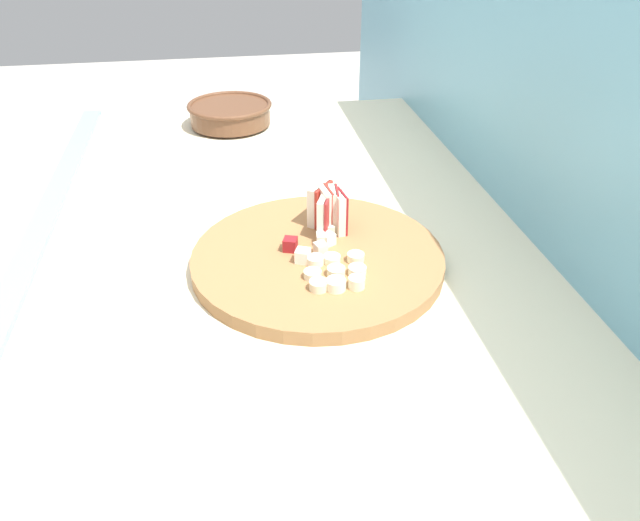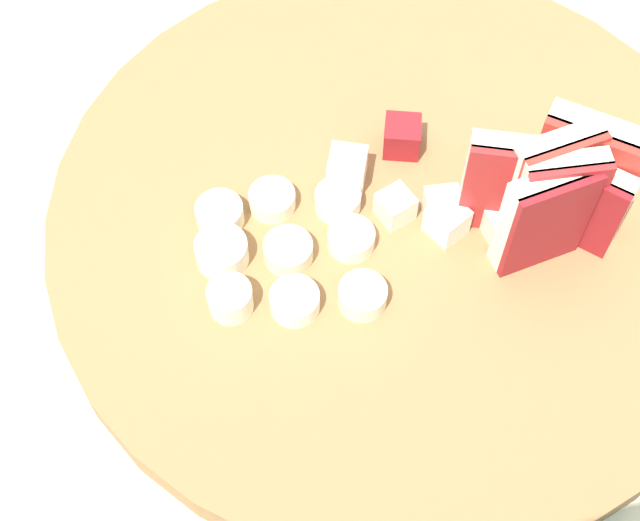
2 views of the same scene
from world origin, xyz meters
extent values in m
cube|color=beige|center=(0.00, 0.00, 0.47)|extent=(1.43, 0.78, 0.93)
cylinder|color=olive|center=(0.02, 0.05, 0.94)|extent=(0.36, 0.36, 0.02)
cube|color=maroon|center=(-0.06, 0.09, 0.98)|extent=(0.03, 0.03, 0.05)
cube|color=#EFE5CC|center=(-0.07, 0.08, 0.98)|extent=(0.03, 0.03, 0.05)
cube|color=#B22D23|center=(-0.07, 0.07, 0.99)|extent=(0.04, 0.04, 0.06)
cube|color=white|center=(-0.07, 0.07, 0.99)|extent=(0.05, 0.04, 0.06)
cube|color=#A32323|center=(-0.02, 0.07, 0.98)|extent=(0.04, 0.02, 0.06)
cube|color=#EFE5CC|center=(-0.03, 0.07, 0.98)|extent=(0.04, 0.02, 0.06)
cube|color=#A32323|center=(-0.05, 0.09, 0.99)|extent=(0.04, 0.01, 0.07)
cube|color=beige|center=(-0.05, 0.08, 0.99)|extent=(0.04, 0.01, 0.07)
cube|color=#B22D23|center=(-0.05, 0.08, 0.99)|extent=(0.04, 0.01, 0.07)
cube|color=#EFE5CC|center=(-0.05, 0.07, 0.99)|extent=(0.04, 0.02, 0.07)
cube|color=maroon|center=(-0.04, 0.10, 0.99)|extent=(0.04, 0.01, 0.06)
cube|color=#EFE5CC|center=(-0.04, 0.09, 0.99)|extent=(0.04, 0.02, 0.06)
cube|color=#EFE5CC|center=(0.00, 0.06, 0.96)|extent=(0.02, 0.02, 0.02)
cube|color=maroon|center=(0.01, 0.01, 0.96)|extent=(0.02, 0.02, 0.02)
cube|color=beige|center=(-0.03, 0.07, 0.96)|extent=(0.02, 0.02, 0.02)
cube|color=beige|center=(0.02, 0.05, 0.96)|extent=(0.02, 0.02, 0.02)
cube|color=white|center=(0.00, 0.07, 0.96)|extent=(0.02, 0.02, 0.02)
cube|color=white|center=(0.04, 0.03, 0.96)|extent=(0.03, 0.03, 0.02)
cylinder|color=white|center=(0.05, 0.04, 0.96)|extent=(0.02, 0.02, 0.01)
cylinder|color=#F4EAC6|center=(0.08, 0.03, 0.96)|extent=(0.02, 0.02, 0.01)
cylinder|color=beige|center=(0.11, 0.04, 0.96)|extent=(0.02, 0.02, 0.01)
cylinder|color=white|center=(0.05, 0.07, 0.96)|extent=(0.02, 0.02, 0.01)
cylinder|color=beige|center=(0.08, 0.07, 0.96)|extent=(0.02, 0.02, 0.01)
cylinder|color=white|center=(0.11, 0.06, 0.96)|extent=(0.03, 0.03, 0.01)
cylinder|color=beige|center=(0.05, 0.10, 0.96)|extent=(0.02, 0.02, 0.01)
cylinder|color=white|center=(0.09, 0.09, 0.96)|extent=(0.02, 0.02, 0.01)
cylinder|color=#F4EAC6|center=(0.12, 0.09, 0.96)|extent=(0.02, 0.02, 0.02)
camera|label=1|loc=(0.75, -0.07, 1.41)|focal=34.06mm
camera|label=2|loc=(0.12, 0.31, 1.37)|focal=53.31mm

